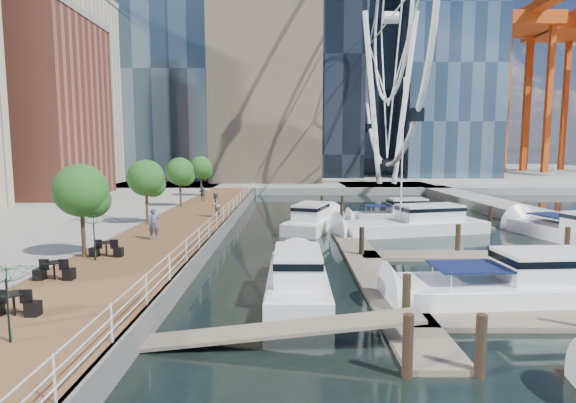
# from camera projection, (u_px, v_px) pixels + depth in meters

# --- Properties ---
(ground) EXTENTS (520.00, 520.00, 0.00)m
(ground) POSITION_uv_depth(u_px,v_px,m) (320.00, 304.00, 18.36)
(ground) COLOR black
(ground) RESTS_ON ground
(boardwalk) EXTENTS (6.00, 60.00, 1.00)m
(boardwalk) POSITION_uv_depth(u_px,v_px,m) (184.00, 228.00, 33.22)
(boardwalk) COLOR brown
(boardwalk) RESTS_ON ground
(seawall) EXTENTS (0.25, 60.00, 1.00)m
(seawall) POSITION_uv_depth(u_px,v_px,m) (225.00, 228.00, 33.21)
(seawall) COLOR #595954
(seawall) RESTS_ON ground
(land_far) EXTENTS (200.00, 114.00, 1.00)m
(land_far) POSITION_uv_depth(u_px,v_px,m) (293.00, 172.00, 119.65)
(land_far) COLOR gray
(land_far) RESTS_ON ground
(breakwater) EXTENTS (4.00, 60.00, 1.00)m
(breakwater) POSITION_uv_depth(u_px,v_px,m) (538.00, 218.00, 38.14)
(breakwater) COLOR gray
(breakwater) RESTS_ON ground
(pier) EXTENTS (14.00, 12.00, 1.00)m
(pier) POSITION_uv_depth(u_px,v_px,m) (386.00, 187.00, 69.95)
(pier) COLOR gray
(pier) RESTS_ON ground
(railing) EXTENTS (0.10, 60.00, 1.05)m
(railing) POSITION_uv_depth(u_px,v_px,m) (223.00, 215.00, 33.10)
(railing) COLOR white
(railing) RESTS_ON boardwalk
(floating_docks) EXTENTS (16.00, 34.00, 2.60)m
(floating_docks) POSITION_uv_depth(u_px,v_px,m) (435.00, 242.00, 28.21)
(floating_docks) COLOR #6D6051
(floating_docks) RESTS_ON ground
(ferris_wheel) EXTENTS (5.80, 45.60, 47.80)m
(ferris_wheel) POSITION_uv_depth(u_px,v_px,m) (391.00, 18.00, 67.07)
(ferris_wheel) COLOR white
(ferris_wheel) RESTS_ON ground
(port_cranes) EXTENTS (40.00, 52.00, 38.00)m
(port_cranes) POSITION_uv_depth(u_px,v_px,m) (567.00, 95.00, 111.06)
(port_cranes) COLOR #D84C14
(port_cranes) RESTS_ON ground
(street_trees) EXTENTS (2.60, 42.60, 4.60)m
(street_trees) POSITION_uv_depth(u_px,v_px,m) (146.00, 178.00, 31.80)
(street_trees) COLOR #3F2B1C
(street_trees) RESTS_ON ground
(cafe_tables) EXTENTS (2.50, 13.70, 0.74)m
(cafe_tables) POSITION_uv_depth(u_px,v_px,m) (37.00, 286.00, 16.23)
(cafe_tables) COLOR black
(cafe_tables) RESTS_ON ground
(yacht_foreground) EXTENTS (11.34, 3.65, 2.15)m
(yacht_foreground) POSITION_uv_depth(u_px,v_px,m) (522.00, 302.00, 18.48)
(yacht_foreground) COLOR white
(yacht_foreground) RESTS_ON ground
(pedestrian_near) EXTENTS (0.78, 0.63, 1.85)m
(pedestrian_near) POSITION_uv_depth(u_px,v_px,m) (154.00, 224.00, 26.34)
(pedestrian_near) COLOR #4A4C63
(pedestrian_near) RESTS_ON boardwalk
(pedestrian_mid) EXTENTS (1.05, 1.17, 1.97)m
(pedestrian_mid) POSITION_uv_depth(u_px,v_px,m) (215.00, 205.00, 35.29)
(pedestrian_mid) COLOR #7C6A56
(pedestrian_mid) RESTS_ON boardwalk
(pedestrian_far) EXTENTS (0.97, 0.46, 1.60)m
(pedestrian_far) POSITION_uv_depth(u_px,v_px,m) (203.00, 194.00, 46.41)
(pedestrian_far) COLOR #343C42
(pedestrian_far) RESTS_ON boardwalk
(moored_yachts) EXTENTS (23.90, 32.68, 11.50)m
(moored_yachts) POSITION_uv_depth(u_px,v_px,m) (427.00, 240.00, 31.50)
(moored_yachts) COLOR white
(moored_yachts) RESTS_ON ground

